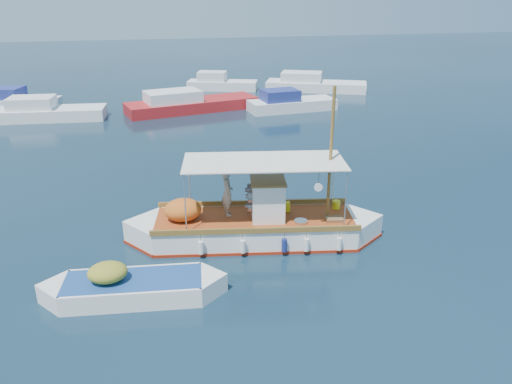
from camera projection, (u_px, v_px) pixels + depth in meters
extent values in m
plane|color=black|center=(267.00, 231.00, 18.77)|extent=(160.00, 160.00, 0.00)
cube|color=white|center=(255.00, 231.00, 18.04)|extent=(7.32, 3.47, 1.03)
cube|color=white|center=(157.00, 234.00, 17.86)|extent=(2.31, 2.31, 1.03)
cube|color=white|center=(350.00, 228.00, 18.23)|extent=(2.31, 2.31, 1.03)
cube|color=maroon|center=(255.00, 239.00, 18.16)|extent=(7.42, 3.56, 0.17)
cube|color=#963D17|center=(255.00, 219.00, 17.86)|extent=(7.29, 3.28, 0.06)
cube|color=brown|center=(253.00, 203.00, 18.91)|extent=(7.04, 1.26, 0.19)
cube|color=brown|center=(256.00, 231.00, 16.72)|extent=(7.04, 1.26, 0.19)
cube|color=white|center=(268.00, 200.00, 17.61)|extent=(1.31, 1.39, 1.41)
cube|color=brown|center=(268.00, 180.00, 17.33)|extent=(1.42, 1.49, 0.06)
cylinder|color=slate|center=(251.00, 196.00, 17.19)|extent=(0.28, 0.50, 0.47)
cylinder|color=slate|center=(250.00, 190.00, 17.75)|extent=(0.28, 0.50, 0.47)
cylinder|color=slate|center=(251.00, 206.00, 17.67)|extent=(0.28, 0.50, 0.47)
cylinder|color=brown|center=(331.00, 154.00, 17.11)|extent=(0.13, 0.13, 4.69)
cylinder|color=brown|center=(309.00, 165.00, 17.21)|extent=(1.68, 0.35, 0.07)
cylinder|color=silver|center=(189.00, 182.00, 18.28)|extent=(0.05, 0.05, 2.11)
cylinder|color=silver|center=(185.00, 204.00, 16.37)|extent=(0.05, 0.05, 2.11)
cylinder|color=silver|center=(333.00, 179.00, 18.57)|extent=(0.05, 0.05, 2.11)
cylinder|color=silver|center=(346.00, 200.00, 16.66)|extent=(0.05, 0.05, 2.11)
cube|color=silver|center=(264.00, 162.00, 17.06)|extent=(5.82, 3.13, 0.04)
ellipsoid|color=#CA5F1D|center=(183.00, 210.00, 17.56)|extent=(1.48, 1.32, 0.79)
cube|color=yellow|center=(287.00, 207.00, 18.32)|extent=(0.26, 0.20, 0.37)
cylinder|color=yellow|center=(336.00, 205.00, 18.56)|extent=(0.32, 0.32, 0.32)
cube|color=brown|center=(334.00, 219.00, 17.63)|extent=(0.67, 0.52, 0.11)
cylinder|color=#B2B2B2|center=(301.00, 222.00, 17.44)|extent=(0.54, 0.54, 0.11)
cylinder|color=white|center=(318.00, 187.00, 16.47)|extent=(0.28, 0.07, 0.28)
cylinder|color=white|center=(201.00, 248.00, 16.70)|extent=(0.22, 0.22, 0.45)
cylinder|color=navy|center=(284.00, 245.00, 16.85)|extent=(0.22, 0.22, 0.45)
cylinder|color=white|center=(339.00, 244.00, 16.95)|extent=(0.22, 0.22, 0.45)
imported|color=#9D9882|center=(227.00, 192.00, 17.81)|extent=(0.45, 0.65, 1.73)
cube|color=white|center=(134.00, 291.00, 14.67)|extent=(4.12, 1.98, 0.78)
cube|color=white|center=(64.00, 295.00, 14.46)|extent=(1.54, 1.54, 0.78)
cube|color=white|center=(202.00, 286.00, 14.88)|extent=(1.54, 1.54, 0.78)
cube|color=navy|center=(133.00, 280.00, 14.53)|extent=(4.10, 1.81, 0.04)
ellipsoid|color=olive|center=(107.00, 272.00, 14.35)|extent=(1.24, 1.05, 0.57)
cube|color=silver|center=(50.00, 115.00, 34.74)|extent=(7.63, 3.05, 1.00)
cube|color=silver|center=(31.00, 103.00, 34.26)|extent=(3.15, 2.30, 0.80)
cube|color=#A61B1D|center=(193.00, 107.00, 37.27)|extent=(10.12, 4.95, 1.00)
cube|color=silver|center=(173.00, 96.00, 36.34)|extent=(4.34, 3.21, 0.80)
cube|color=silver|center=(292.00, 106.00, 37.37)|extent=(6.72, 2.90, 1.00)
cube|color=navy|center=(280.00, 95.00, 36.74)|extent=(2.80, 2.15, 0.80)
cube|color=silver|center=(316.00, 87.00, 44.62)|extent=(9.11, 5.83, 1.00)
cube|color=silver|center=(302.00, 77.00, 44.50)|extent=(4.10, 3.41, 0.80)
cube|color=silver|center=(20.00, 105.00, 37.88)|extent=(6.22, 3.75, 1.00)
cube|color=navy|center=(6.00, 93.00, 37.58)|extent=(2.76, 2.50, 0.80)
cube|color=silver|center=(223.00, 86.00, 45.00)|extent=(6.50, 3.82, 1.00)
cube|color=silver|center=(212.00, 76.00, 44.74)|extent=(2.88, 2.38, 0.80)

